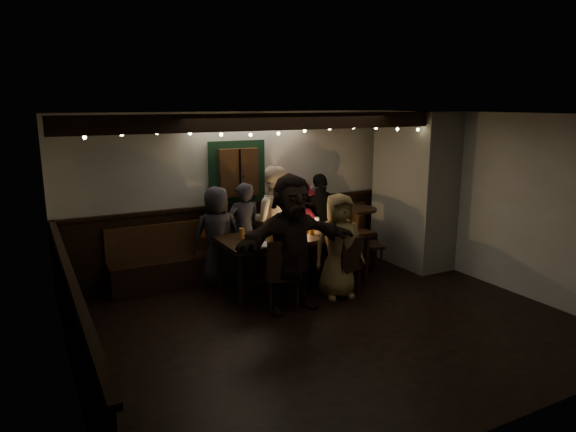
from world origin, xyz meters
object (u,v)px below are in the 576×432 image
chair_end (361,239)px  person_f (292,243)px  dining_table (294,239)px  person_d (298,225)px  chair_near_left (283,271)px  person_a (217,236)px  person_e (321,219)px  person_c (273,220)px  high_top (356,230)px  person_b (244,231)px  person_g (339,246)px  chair_near_right (347,263)px

chair_end → person_f: bearing=-155.0°
dining_table → person_d: (0.45, 0.68, 0.01)m
dining_table → person_d: 0.81m
person_d → chair_near_left: bearing=54.6°
chair_end → person_a: person_a is taller
chair_near_left → person_e: (1.52, 1.54, 0.23)m
dining_table → person_a: (-0.98, 0.65, 0.02)m
person_c → dining_table: bearing=115.0°
chair_near_left → person_f: bearing=-10.0°
dining_table → person_f: size_ratio=1.23×
chair_end → high_top: (0.07, 0.25, 0.09)m
dining_table → person_b: (-0.51, 0.72, 0.02)m
person_d → person_b: bearing=-2.3°
chair_near_left → person_d: bearing=54.3°
person_f → dining_table: bearing=59.1°
person_b → person_f: (0.04, -1.50, 0.16)m
person_c → person_d: 0.48m
high_top → person_b: (-1.83, 0.46, 0.11)m
person_a → person_c: size_ratio=0.86×
person_b → person_d: 0.96m
person_f → person_g: person_f is taller
person_e → person_g: size_ratio=1.04×
high_top → person_b: bearing=165.9°
chair_end → person_e: (-0.31, 0.77, 0.22)m
chair_near_right → person_e: size_ratio=0.56×
chair_near_right → person_d: 1.42m
high_top → chair_end: bearing=-106.4°
chair_end → high_top: 0.27m
chair_near_left → chair_near_right: bearing=2.6°
chair_end → person_d: person_d is taller
chair_near_right → person_g: person_g is taller
high_top → person_f: size_ratio=0.56×
dining_table → person_c: size_ratio=1.29×
high_top → person_a: (-2.30, 0.40, 0.10)m
person_b → person_f: size_ratio=0.83×
chair_near_left → person_c: 1.60m
chair_near_right → person_d: (-0.03, 1.39, 0.26)m
person_g → chair_end: bearing=48.3°
person_e → chair_end: bearing=106.9°
chair_end → person_f: (-1.71, -0.80, 0.36)m
chair_near_right → dining_table: bearing=123.9°
chair_near_left → person_e: bearing=45.3°
person_c → person_e: (0.95, 0.09, -0.10)m
person_d → person_e: bearing=-167.9°
high_top → person_e: size_ratio=0.66×
person_c → person_d: (0.46, -0.02, -0.13)m
chair_end → person_d: 1.05m
dining_table → person_f: (-0.46, -0.79, 0.18)m
person_b → chair_near_right: bearing=129.6°
dining_table → person_c: person_c is taller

